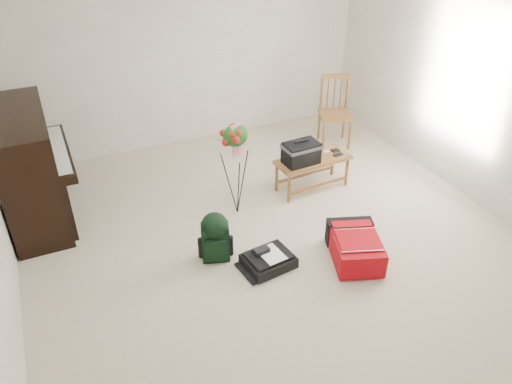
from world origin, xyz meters
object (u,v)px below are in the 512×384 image
dining_chair (334,112)px  red_suitcase (352,244)px  piano (31,170)px  black_duffel (268,260)px  bench (305,155)px  flower_stand (236,170)px  green_backpack (215,235)px

dining_chair → red_suitcase: (-1.16, -2.25, -0.32)m
piano → black_duffel: piano is taller
red_suitcase → bench: bearing=102.9°
piano → black_duffel: 2.74m
piano → flower_stand: size_ratio=1.32×
piano → green_backpack: (1.53, -1.53, -0.30)m
bench → dining_chair: 1.38m
dining_chair → red_suitcase: 2.55m
piano → red_suitcase: bearing=-36.5°
bench → red_suitcase: size_ratio=1.17×
piano → dining_chair: (3.95, 0.19, -0.12)m
flower_stand → black_duffel: bearing=-114.3°
dining_chair → red_suitcase: bearing=-97.0°
red_suitcase → black_duffel: bearing=-174.9°
piano → bench: size_ratio=1.60×
dining_chair → red_suitcase: dining_chair is taller
bench → black_duffel: size_ratio=1.83×
piano → green_backpack: 2.18m
piano → red_suitcase: size_ratio=1.88×
piano → flower_stand: bearing=-22.8°
bench → dining_chair: bearing=40.2°
dining_chair → flower_stand: bearing=-131.0°
bench → flower_stand: bearing=-177.4°
piano → red_suitcase: (2.79, -2.06, -0.45)m
piano → dining_chair: piano is taller
green_backpack → flower_stand: (0.51, 0.67, 0.26)m
green_backpack → flower_stand: 0.88m
red_suitcase → black_duffel: 0.86m
piano → dining_chair: 3.96m
dining_chair → bench: bearing=-116.2°
black_duffel → green_backpack: size_ratio=0.95×
red_suitcase → green_backpack: bearing=176.8°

